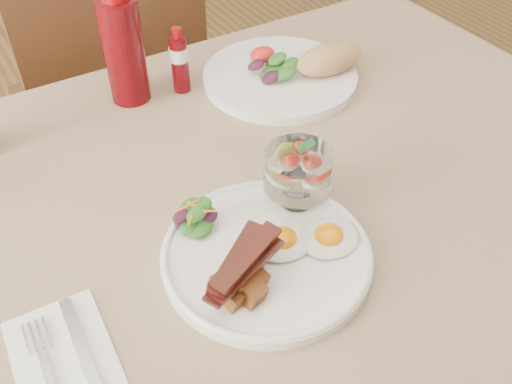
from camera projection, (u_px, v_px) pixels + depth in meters
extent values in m
cylinder|color=#522C19|center=(363.00, 143.00, 1.60)|extent=(0.06, 0.06, 0.71)
cube|color=#522C19|center=(246.00, 195.00, 0.89)|extent=(1.30, 0.85, 0.04)
cube|color=#97795D|center=(246.00, 185.00, 0.87)|extent=(1.33, 0.88, 0.00)
cylinder|color=#522C19|center=(82.00, 233.00, 1.52)|extent=(0.04, 0.04, 0.45)
cylinder|color=#522C19|center=(202.00, 186.00, 1.66)|extent=(0.04, 0.04, 0.45)
cylinder|color=#522C19|center=(44.00, 160.00, 1.75)|extent=(0.04, 0.04, 0.45)
cylinder|color=#522C19|center=(152.00, 124.00, 1.88)|extent=(0.04, 0.04, 0.45)
cube|color=#522C19|center=(107.00, 105.00, 1.54)|extent=(0.42, 0.42, 0.03)
cube|color=#522C19|center=(120.00, 59.00, 1.25)|extent=(0.42, 0.03, 0.46)
cylinder|color=white|center=(267.00, 256.00, 0.76)|extent=(0.28, 0.28, 0.02)
ellipsoid|color=white|center=(329.00, 238.00, 0.76)|extent=(0.10, 0.09, 0.01)
ellipsoid|color=orange|center=(329.00, 235.00, 0.76)|extent=(0.04, 0.04, 0.02)
ellipsoid|color=white|center=(282.00, 241.00, 0.76)|extent=(0.10, 0.09, 0.01)
ellipsoid|color=orange|center=(283.00, 238.00, 0.76)|extent=(0.04, 0.04, 0.02)
cube|color=brown|center=(233.00, 280.00, 0.70)|extent=(0.02, 0.02, 0.02)
cube|color=brown|center=(254.00, 280.00, 0.70)|extent=(0.03, 0.03, 0.03)
cube|color=brown|center=(234.00, 298.00, 0.68)|extent=(0.02, 0.02, 0.02)
cube|color=brown|center=(251.00, 266.00, 0.72)|extent=(0.02, 0.02, 0.02)
cube|color=brown|center=(252.00, 293.00, 0.68)|extent=(0.03, 0.03, 0.03)
cube|color=brown|center=(220.00, 284.00, 0.70)|extent=(0.02, 0.02, 0.02)
cube|color=brown|center=(246.00, 268.00, 0.69)|extent=(0.02, 0.02, 0.02)
cube|color=#4D1B0C|center=(238.00, 269.00, 0.69)|extent=(0.11, 0.07, 0.01)
cube|color=#4D1B0C|center=(247.00, 268.00, 0.68)|extent=(0.12, 0.06, 0.01)
cube|color=#4D1B0C|center=(237.00, 258.00, 0.68)|extent=(0.11, 0.08, 0.01)
cube|color=#4D1B0C|center=(246.00, 257.00, 0.68)|extent=(0.12, 0.07, 0.01)
ellipsoid|color=#1F4E14|center=(196.00, 225.00, 0.78)|extent=(0.04, 0.04, 0.01)
ellipsoid|color=#1F4E14|center=(206.00, 216.00, 0.79)|extent=(0.04, 0.03, 0.01)
ellipsoid|color=#341023|center=(183.00, 219.00, 0.78)|extent=(0.03, 0.03, 0.01)
ellipsoid|color=#1F4E14|center=(202.00, 229.00, 0.76)|extent=(0.04, 0.03, 0.01)
ellipsoid|color=#1F4E14|center=(190.00, 226.00, 0.76)|extent=(0.04, 0.03, 0.01)
ellipsoid|color=#341023|center=(209.00, 217.00, 0.77)|extent=(0.03, 0.03, 0.01)
ellipsoid|color=#1F4E14|center=(190.00, 207.00, 0.78)|extent=(0.04, 0.03, 0.01)
ellipsoid|color=#1F4E14|center=(201.00, 205.00, 0.78)|extent=(0.03, 0.03, 0.01)
ellipsoid|color=#341023|center=(181.00, 216.00, 0.76)|extent=(0.03, 0.02, 0.01)
ellipsoid|color=#1F4E14|center=(197.00, 214.00, 0.76)|extent=(0.04, 0.03, 0.01)
ellipsoid|color=#1F4E14|center=(203.00, 206.00, 0.77)|extent=(0.03, 0.03, 0.01)
cylinder|color=orange|center=(198.00, 207.00, 0.76)|extent=(0.01, 0.03, 0.01)
cylinder|color=orange|center=(187.00, 206.00, 0.77)|extent=(0.04, 0.01, 0.01)
cylinder|color=orange|center=(203.00, 211.00, 0.76)|extent=(0.03, 0.02, 0.01)
cylinder|color=orange|center=(193.00, 215.00, 0.75)|extent=(0.03, 0.03, 0.01)
cylinder|color=white|center=(297.00, 196.00, 0.82)|extent=(0.05, 0.05, 0.01)
cylinder|color=white|center=(297.00, 189.00, 0.81)|extent=(0.02, 0.02, 0.02)
cylinder|color=white|center=(299.00, 170.00, 0.79)|extent=(0.10, 0.10, 0.06)
cylinder|color=#F6E4AE|center=(287.00, 174.00, 0.80)|extent=(0.03, 0.03, 0.01)
cylinder|color=#F6E4AE|center=(310.00, 175.00, 0.79)|extent=(0.03, 0.03, 0.01)
cylinder|color=#F6E4AE|center=(296.00, 163.00, 0.80)|extent=(0.03, 0.03, 0.01)
cylinder|color=#8FA933|center=(289.00, 157.00, 0.78)|extent=(0.04, 0.04, 0.01)
cone|color=red|center=(311.00, 163.00, 0.77)|extent=(0.03, 0.03, 0.03)
cone|color=red|center=(289.00, 160.00, 0.76)|extent=(0.03, 0.03, 0.03)
cone|color=red|center=(300.00, 147.00, 0.78)|extent=(0.03, 0.03, 0.03)
ellipsoid|color=#2C7C34|center=(303.00, 147.00, 0.76)|extent=(0.02, 0.01, 0.00)
ellipsoid|color=#2C7C34|center=(309.00, 144.00, 0.76)|extent=(0.02, 0.01, 0.00)
cylinder|color=white|center=(280.00, 77.00, 1.08)|extent=(0.29, 0.29, 0.02)
ellipsoid|color=#1F4E14|center=(270.00, 73.00, 1.07)|extent=(0.05, 0.03, 0.01)
ellipsoid|color=#1F4E14|center=(275.00, 62.00, 1.09)|extent=(0.04, 0.03, 0.01)
ellipsoid|color=#341023|center=(271.00, 77.00, 1.05)|extent=(0.04, 0.03, 0.01)
ellipsoid|color=#1F4E14|center=(286.00, 73.00, 1.05)|extent=(0.04, 0.03, 0.01)
ellipsoid|color=#1F4E14|center=(290.00, 64.00, 1.07)|extent=(0.04, 0.03, 0.01)
ellipsoid|color=#341023|center=(256.00, 65.00, 1.06)|extent=(0.03, 0.02, 0.01)
ellipsoid|color=#1F4E14|center=(277.00, 58.00, 1.07)|extent=(0.04, 0.03, 0.01)
ellipsoid|color=red|center=(263.00, 57.00, 1.09)|extent=(0.05, 0.04, 0.03)
ellipsoid|color=tan|center=(330.00, 57.00, 1.07)|extent=(0.14, 0.07, 0.06)
cylinder|color=#4F040A|center=(124.00, 52.00, 0.99)|extent=(0.09, 0.09, 0.19)
cylinder|color=#4F040A|center=(180.00, 65.00, 1.03)|extent=(0.04, 0.04, 0.11)
cylinder|color=white|center=(179.00, 54.00, 1.02)|extent=(0.04, 0.04, 0.02)
cylinder|color=maroon|center=(177.00, 33.00, 0.99)|extent=(0.02, 0.02, 0.02)
cube|color=white|center=(67.00, 370.00, 0.64)|extent=(0.12, 0.20, 0.00)
cube|color=#ABABAF|center=(86.00, 360.00, 0.65)|extent=(0.02, 0.19, 0.00)
cube|color=#ABABAF|center=(26.00, 339.00, 0.67)|extent=(0.01, 0.04, 0.00)
cube|color=#ABABAF|center=(33.00, 337.00, 0.67)|extent=(0.01, 0.04, 0.00)
cube|color=#ABABAF|center=(40.00, 334.00, 0.67)|extent=(0.01, 0.04, 0.00)
cube|color=#ABABAF|center=(47.00, 331.00, 0.67)|extent=(0.01, 0.04, 0.00)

